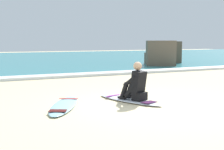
# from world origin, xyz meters

# --- Properties ---
(ground_plane) EXTENTS (80.00, 80.00, 0.00)m
(ground_plane) POSITION_xyz_m (0.00, 0.00, 0.00)
(ground_plane) COLOR beige
(sea) EXTENTS (80.00, 28.00, 0.10)m
(sea) POSITION_xyz_m (0.00, 20.34, 0.05)
(sea) COLOR teal
(sea) RESTS_ON ground
(breaking_foam) EXTENTS (80.00, 0.90, 0.11)m
(breaking_foam) POSITION_xyz_m (0.00, 6.64, 0.06)
(breaking_foam) COLOR white
(breaking_foam) RESTS_ON ground
(surfboard_main) EXTENTS (1.06, 2.17, 0.08)m
(surfboard_main) POSITION_xyz_m (-0.27, 0.59, 0.04)
(surfboard_main) COLOR silver
(surfboard_main) RESTS_ON ground
(surfer_seated) EXTENTS (0.56, 0.77, 0.95)m
(surfer_seated) POSITION_xyz_m (-0.22, 0.35, 0.44)
(surfer_seated) COLOR black
(surfer_seated) RESTS_ON surfboard_main
(surfboard_spare_near) EXTENTS (1.59, 2.32, 0.08)m
(surfboard_spare_near) POSITION_xyz_m (-1.96, 0.70, 0.04)
(surfboard_spare_near) COLOR #9ED1E5
(surfboard_spare_near) RESTS_ON ground
(rock_outcrop_distant) EXTENTS (3.56, 3.34, 1.55)m
(rock_outcrop_distant) POSITION_xyz_m (7.51, 9.74, 0.69)
(rock_outcrop_distant) COLOR brown
(rock_outcrop_distant) RESTS_ON ground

